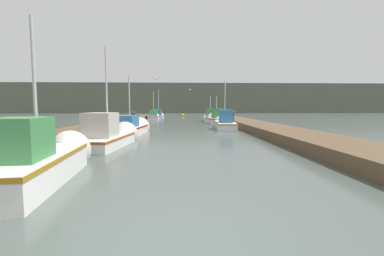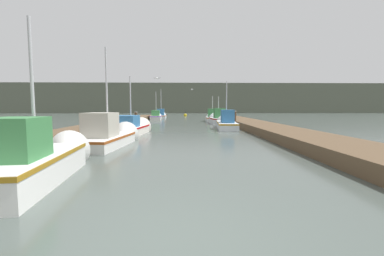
# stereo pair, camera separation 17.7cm
# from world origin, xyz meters

# --- Properties ---
(ground_plane) EXTENTS (200.00, 200.00, 0.00)m
(ground_plane) POSITION_xyz_m (0.00, 0.00, 0.00)
(ground_plane) COLOR #47514C
(dock_left) EXTENTS (2.71, 40.00, 0.51)m
(dock_left) POSITION_xyz_m (-5.98, 16.00, 0.25)
(dock_left) COLOR brown
(dock_left) RESTS_ON ground_plane
(dock_right) EXTENTS (2.71, 40.00, 0.51)m
(dock_right) POSITION_xyz_m (5.98, 16.00, 0.25)
(dock_right) COLOR brown
(dock_right) RESTS_ON ground_plane
(distant_shore_ridge) EXTENTS (120.00, 16.00, 7.85)m
(distant_shore_ridge) POSITION_xyz_m (0.00, 71.75, 3.93)
(distant_shore_ridge) COLOR #565B4C
(distant_shore_ridge) RESTS_ON ground_plane
(fishing_boat_0) EXTENTS (1.86, 4.78, 4.28)m
(fishing_boat_0) POSITION_xyz_m (-3.52, 3.20, 0.50)
(fishing_boat_0) COLOR silver
(fishing_boat_0) RESTS_ON ground_plane
(fishing_boat_1) EXTENTS (1.97, 4.85, 4.94)m
(fishing_boat_1) POSITION_xyz_m (-3.35, 8.77, 0.45)
(fishing_boat_1) COLOR silver
(fishing_boat_1) RESTS_ON ground_plane
(fishing_boat_2) EXTENTS (1.99, 4.96, 4.21)m
(fishing_boat_2) POSITION_xyz_m (-3.31, 13.63, 0.42)
(fishing_boat_2) COLOR silver
(fishing_boat_2) RESTS_ON ground_plane
(fishing_boat_3) EXTENTS (1.93, 6.29, 4.28)m
(fishing_boat_3) POSITION_xyz_m (3.63, 18.28, 0.45)
(fishing_boat_3) COLOR silver
(fishing_boat_3) RESTS_ON ground_plane
(fishing_boat_4) EXTENTS (1.74, 4.46, 3.30)m
(fishing_boat_4) POSITION_xyz_m (3.66, 23.73, 0.48)
(fishing_boat_4) COLOR silver
(fishing_boat_4) RESTS_ON ground_plane
(fishing_boat_5) EXTENTS (1.68, 4.54, 3.49)m
(fishing_boat_5) POSITION_xyz_m (3.49, 27.90, 0.45)
(fishing_boat_5) COLOR silver
(fishing_boat_5) RESTS_ON ground_plane
(fishing_boat_6) EXTENTS (1.62, 5.29, 4.13)m
(fishing_boat_6) POSITION_xyz_m (-3.79, 31.96, 0.42)
(fishing_boat_6) COLOR silver
(fishing_boat_6) RESTS_ON ground_plane
(fishing_boat_7) EXTENTS (1.60, 4.46, 4.80)m
(fishing_boat_7) POSITION_xyz_m (-3.49, 36.20, 0.41)
(fishing_boat_7) COLOR silver
(fishing_boat_7) RESTS_ON ground_plane
(mooring_piling_0) EXTENTS (0.28, 0.28, 1.37)m
(mooring_piling_0) POSITION_xyz_m (-4.72, 9.99, 0.69)
(mooring_piling_0) COLOR #473523
(mooring_piling_0) RESTS_ON ground_plane
(mooring_piling_1) EXTENTS (0.34, 0.34, 1.25)m
(mooring_piling_1) POSITION_xyz_m (-4.80, 22.83, 0.63)
(mooring_piling_1) COLOR #473523
(mooring_piling_1) RESTS_ON ground_plane
(mooring_piling_2) EXTENTS (0.30, 0.30, 1.15)m
(mooring_piling_2) POSITION_xyz_m (-4.69, 38.24, 0.58)
(mooring_piling_2) COLOR #473523
(mooring_piling_2) RESTS_ON ground_plane
(mooring_piling_3) EXTENTS (0.34, 0.34, 1.39)m
(mooring_piling_3) POSITION_xyz_m (4.61, 19.62, 0.70)
(mooring_piling_3) COLOR #473523
(mooring_piling_3) RESTS_ON ground_plane
(channel_buoy) EXTENTS (0.60, 0.60, 1.10)m
(channel_buoy) POSITION_xyz_m (0.21, 43.57, 0.17)
(channel_buoy) COLOR gold
(channel_buoy) RESTS_ON ground_plane
(seagull_lead) EXTENTS (0.56, 0.31, 0.12)m
(seagull_lead) POSITION_xyz_m (-1.79, 15.13, 3.78)
(seagull_lead) COLOR white
(seagull_1) EXTENTS (0.55, 0.29, 0.12)m
(seagull_1) POSITION_xyz_m (0.87, 23.13, 3.53)
(seagull_1) COLOR white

